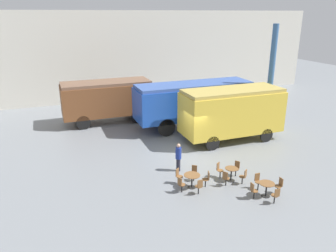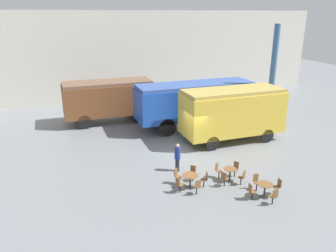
{
  "view_description": "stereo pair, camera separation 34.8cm",
  "coord_description": "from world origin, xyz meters",
  "px_view_note": "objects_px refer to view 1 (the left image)",
  "views": [
    {
      "loc": [
        -8.18,
        -18.26,
        8.71
      ],
      "look_at": [
        -0.92,
        1.0,
        1.6
      ],
      "focal_mm": 35.0,
      "sensor_mm": 36.0,
      "label": 1
    },
    {
      "loc": [
        -7.86,
        -18.38,
        8.71
      ],
      "look_at": [
        -0.92,
        1.0,
        1.6
      ],
      "focal_mm": 35.0,
      "sensor_mm": 36.0,
      "label": 2
    }
  ],
  "objects_px": {
    "cafe_table_far": "(231,172)",
    "visitor_person": "(178,156)",
    "cafe_table_near": "(267,186)",
    "cafe_table_mid": "(192,178)",
    "streamlined_locomotive": "(202,100)",
    "cafe_chair_0": "(276,195)",
    "passenger_coach_vintage": "(232,111)",
    "passenger_coach_wooden": "(107,98)"
  },
  "relations": [
    {
      "from": "passenger_coach_wooden",
      "to": "visitor_person",
      "type": "relative_size",
      "value": 4.29
    },
    {
      "from": "cafe_table_far",
      "to": "cafe_chair_0",
      "type": "distance_m",
      "value": 2.89
    },
    {
      "from": "passenger_coach_vintage",
      "to": "visitor_person",
      "type": "relative_size",
      "value": 4.22
    },
    {
      "from": "streamlined_locomotive",
      "to": "passenger_coach_vintage",
      "type": "height_order",
      "value": "passenger_coach_vintage"
    },
    {
      "from": "cafe_table_mid",
      "to": "cafe_table_near",
      "type": "bearing_deg",
      "value": -34.14
    },
    {
      "from": "cafe_chair_0",
      "to": "visitor_person",
      "type": "bearing_deg",
      "value": 33.35
    },
    {
      "from": "streamlined_locomotive",
      "to": "cafe_table_far",
      "type": "xyz_separation_m",
      "value": [
        -2.65,
        -9.03,
        -1.63
      ]
    },
    {
      "from": "passenger_coach_wooden",
      "to": "cafe_table_mid",
      "type": "distance_m",
      "value": 12.88
    },
    {
      "from": "streamlined_locomotive",
      "to": "visitor_person",
      "type": "height_order",
      "value": "streamlined_locomotive"
    },
    {
      "from": "visitor_person",
      "to": "passenger_coach_vintage",
      "type": "bearing_deg",
      "value": 31.53
    },
    {
      "from": "cafe_table_mid",
      "to": "cafe_table_far",
      "type": "distance_m",
      "value": 2.32
    },
    {
      "from": "streamlined_locomotive",
      "to": "visitor_person",
      "type": "distance_m",
      "value": 8.55
    },
    {
      "from": "passenger_coach_wooden",
      "to": "passenger_coach_vintage",
      "type": "bearing_deg",
      "value": -44.01
    },
    {
      "from": "streamlined_locomotive",
      "to": "cafe_table_mid",
      "type": "distance_m",
      "value": 10.35
    },
    {
      "from": "passenger_coach_wooden",
      "to": "streamlined_locomotive",
      "type": "height_order",
      "value": "streamlined_locomotive"
    },
    {
      "from": "passenger_coach_wooden",
      "to": "passenger_coach_vintage",
      "type": "distance_m",
      "value": 10.45
    },
    {
      "from": "cafe_table_near",
      "to": "cafe_chair_0",
      "type": "height_order",
      "value": "cafe_chair_0"
    },
    {
      "from": "passenger_coach_vintage",
      "to": "cafe_table_mid",
      "type": "height_order",
      "value": "passenger_coach_vintage"
    },
    {
      "from": "visitor_person",
      "to": "cafe_table_far",
      "type": "bearing_deg",
      "value": -43.5
    },
    {
      "from": "cafe_table_near",
      "to": "cafe_table_mid",
      "type": "xyz_separation_m",
      "value": [
        -3.11,
        2.11,
        0.02
      ]
    },
    {
      "from": "passenger_coach_vintage",
      "to": "cafe_table_far",
      "type": "distance_m",
      "value": 6.54
    },
    {
      "from": "passenger_coach_vintage",
      "to": "cafe_chair_0",
      "type": "xyz_separation_m",
      "value": [
        -2.42,
        -8.25,
        -1.66
      ]
    },
    {
      "from": "passenger_coach_wooden",
      "to": "cafe_chair_0",
      "type": "relative_size",
      "value": 8.36
    },
    {
      "from": "cafe_table_mid",
      "to": "cafe_chair_0",
      "type": "relative_size",
      "value": 0.98
    },
    {
      "from": "streamlined_locomotive",
      "to": "cafe_table_mid",
      "type": "relative_size",
      "value": 13.25
    },
    {
      "from": "cafe_table_far",
      "to": "visitor_person",
      "type": "xyz_separation_m",
      "value": [
        -2.24,
        2.13,
        0.37
      ]
    },
    {
      "from": "visitor_person",
      "to": "cafe_table_near",
      "type": "bearing_deg",
      "value": -53.78
    },
    {
      "from": "cafe_table_near",
      "to": "visitor_person",
      "type": "height_order",
      "value": "visitor_person"
    },
    {
      "from": "passenger_coach_wooden",
      "to": "cafe_chair_0",
      "type": "distance_m",
      "value": 16.4
    },
    {
      "from": "passenger_coach_vintage",
      "to": "cafe_chair_0",
      "type": "distance_m",
      "value": 8.76
    },
    {
      "from": "cafe_table_mid",
      "to": "streamlined_locomotive",
      "type": "bearing_deg",
      "value": 60.93
    },
    {
      "from": "cafe_table_mid",
      "to": "cafe_table_far",
      "type": "bearing_deg",
      "value": -2.17
    },
    {
      "from": "cafe_table_near",
      "to": "cafe_table_far",
      "type": "distance_m",
      "value": 2.17
    },
    {
      "from": "passenger_coach_wooden",
      "to": "cafe_table_far",
      "type": "height_order",
      "value": "passenger_coach_wooden"
    },
    {
      "from": "cafe_table_far",
      "to": "visitor_person",
      "type": "relative_size",
      "value": 0.45
    },
    {
      "from": "streamlined_locomotive",
      "to": "cafe_table_far",
      "type": "distance_m",
      "value": 9.55
    },
    {
      "from": "cafe_chair_0",
      "to": "passenger_coach_vintage",
      "type": "bearing_deg",
      "value": -14.58
    },
    {
      "from": "passenger_coach_wooden",
      "to": "streamlined_locomotive",
      "type": "bearing_deg",
      "value": -27.96
    },
    {
      "from": "cafe_chair_0",
      "to": "visitor_person",
      "type": "xyz_separation_m",
      "value": [
        -3.02,
        4.91,
        0.41
      ]
    },
    {
      "from": "visitor_person",
      "to": "cafe_table_mid",
      "type": "bearing_deg",
      "value": -92.01
    },
    {
      "from": "passenger_coach_vintage",
      "to": "passenger_coach_wooden",
      "type": "bearing_deg",
      "value": 135.99
    },
    {
      "from": "cafe_table_mid",
      "to": "cafe_chair_0",
      "type": "height_order",
      "value": "cafe_chair_0"
    }
  ]
}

